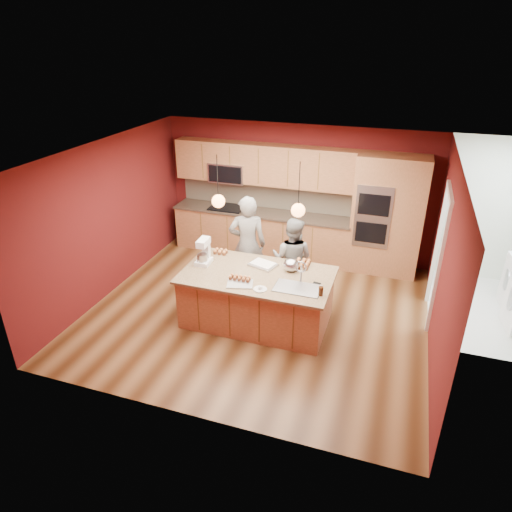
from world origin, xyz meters
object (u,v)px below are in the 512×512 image
(person_left, at_px, (247,245))
(person_right, at_px, (292,259))
(mixing_bowl, at_px, (291,265))
(island, at_px, (258,297))
(stand_mixer, at_px, (204,253))

(person_left, xyz_separation_m, person_right, (0.82, 0.00, -0.15))
(person_left, distance_m, mixing_bowl, 1.15)
(island, distance_m, person_right, 1.02)
(person_left, relative_size, stand_mixer, 4.23)
(island, height_order, mixing_bowl, island)
(stand_mixer, height_order, mixing_bowl, stand_mixer)
(person_left, height_order, stand_mixer, person_left)
(mixing_bowl, bearing_deg, stand_mixer, -172.04)
(island, bearing_deg, stand_mixer, 174.96)
(person_left, xyz_separation_m, mixing_bowl, (0.96, -0.63, 0.07))
(stand_mixer, relative_size, mixing_bowl, 1.67)
(person_left, xyz_separation_m, stand_mixer, (-0.46, -0.83, 0.15))
(person_left, distance_m, stand_mixer, 0.96)
(person_left, bearing_deg, stand_mixer, 43.40)
(person_left, relative_size, person_right, 1.20)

